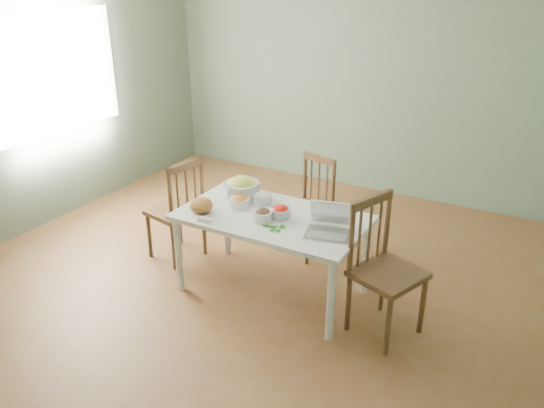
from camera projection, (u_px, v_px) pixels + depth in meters
The scene contains 19 objects.
floor at pixel (253, 281), 4.63m from camera, with size 5.00×5.00×0.00m, color brown.
wall_back at pixel (366, 75), 6.08m from camera, with size 5.00×0.00×2.70m, color slate.
wall_left at pixel (30, 94), 5.20m from camera, with size 0.00×5.00×2.70m, color slate.
window_left at pixel (54, 73), 5.37m from camera, with size 0.04×1.60×1.20m, color white.
dining_table at pixel (272, 254), 4.36m from camera, with size 1.47×0.83×0.69m, color white, non-canonical shape.
chair_far at pixel (306, 207), 4.94m from camera, with size 0.40×0.38×0.91m, color #3F2B13, non-canonical shape.
chair_left at pixel (175, 209), 4.86m from camera, with size 0.42×0.40×0.96m, color #3F2B13, non-canonical shape.
chair_right at pixel (388, 271), 3.80m from camera, with size 0.45×0.43×1.02m, color #3F2B13, non-canonical shape.
bread_boule at pixel (201, 205), 4.26m from camera, with size 0.18×0.18×0.12m, color #AA6932.
butter_stick at pixel (205, 220), 4.12m from camera, with size 0.12×0.03×0.03m, color silver.
bowl_squash at pixel (242, 187), 4.54m from camera, with size 0.30×0.30×0.17m, color #E5EB45, non-canonical shape.
bowl_carrot at pixel (240, 201), 4.37m from camera, with size 0.16×0.16×0.09m, color orange, non-canonical shape.
bowl_onion at pixel (262, 198), 4.44m from camera, with size 0.16×0.16×0.09m, color silver, non-canonical shape.
bowl_mushroom at pixel (262, 215), 4.12m from camera, with size 0.15×0.15×0.10m, color black, non-canonical shape.
bowl_redpep at pixel (280, 212), 4.18m from camera, with size 0.16×0.16×0.10m, color red, non-canonical shape.
bowl_broccoli at pixel (320, 207), 4.27m from camera, with size 0.15×0.15×0.09m, color black, non-canonical shape.
flatbread at pixel (323, 208), 4.33m from camera, with size 0.19×0.19×0.02m, color beige.
basil_bunch at pixel (273, 226), 4.02m from camera, with size 0.19×0.19×0.02m, color #1D6719, non-canonical shape.
laptop at pixel (328, 222), 3.87m from camera, with size 0.33×0.30×0.22m, color silver, non-canonical shape.
Camera 1 is at (2.08, -3.38, 2.49)m, focal length 35.58 mm.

